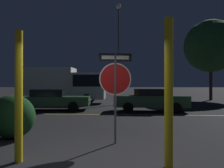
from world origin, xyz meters
name	(u,v)px	position (x,y,z in m)	size (l,w,h in m)	color
ground_plane	(86,165)	(0.00, 0.00, 0.00)	(260.00, 260.00, 0.00)	black
road_center_stripe	(111,115)	(0.00, 7.37, 0.00)	(40.63, 0.12, 0.01)	gold
stop_sign	(115,80)	(0.50, 1.65, 1.75)	(0.90, 0.17, 2.46)	#4C4C51
yellow_pole_left	(19,96)	(-1.44, 0.09, 1.37)	(0.16, 0.16, 2.73)	yellow
yellow_pole_right	(169,92)	(1.62, 0.00, 1.46)	(0.17, 0.17, 2.91)	yellow
hedge_bush_1	(12,116)	(-2.61, 2.01, 0.65)	(1.36, 1.12, 1.31)	#19421E
passing_car_2	(51,99)	(-3.98, 9.24, 0.67)	(5.05, 2.17, 1.31)	#335B38
passing_car_3	(150,100)	(2.24, 8.93, 0.70)	(4.45, 1.81, 1.35)	#335B38
delivery_truck	(65,84)	(-4.44, 14.09, 1.66)	(7.02, 2.50, 3.03)	silver
street_lamp	(119,44)	(0.18, 13.34, 4.87)	(0.40, 0.40, 8.16)	#4C4C51
tree_0	(211,46)	(9.60, 19.06, 5.63)	(5.44, 5.44, 8.36)	#422D1E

